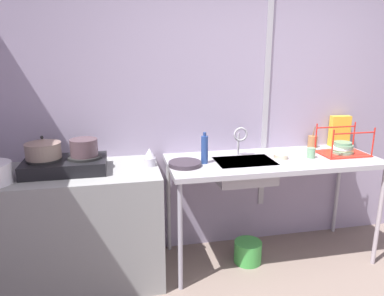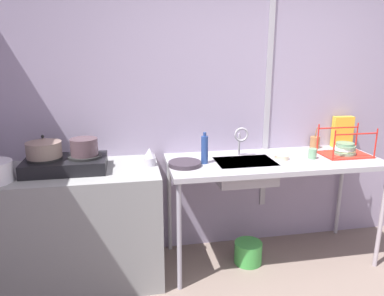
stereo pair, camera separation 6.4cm
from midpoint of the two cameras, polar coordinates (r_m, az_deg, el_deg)
wall_back at (r=3.31m, az=9.35°, el=4.92°), size 5.24×0.10×2.42m
wall_metal_strip at (r=3.30m, az=12.46°, el=6.85°), size 0.05×0.01×1.93m
counter_concrete at (r=3.01m, az=-17.20°, el=-11.71°), size 1.29×0.68×0.92m
counter_sink at (r=3.08m, az=13.44°, el=-2.79°), size 1.77×0.68×0.92m
stove at (r=2.83m, az=-18.83°, el=-2.40°), size 0.59×0.37×0.11m
pot_on_left_burner at (r=2.82m, az=-21.92°, el=0.06°), size 0.25×0.25×0.17m
pot_on_right_burner at (r=2.78m, az=-16.14°, el=0.18°), size 0.20×0.20×0.13m
percolator at (r=2.82m, az=-6.12°, el=-1.42°), size 0.09×0.09×0.14m
sink_basin at (r=2.99m, az=9.01°, el=-3.72°), size 0.48×0.33×0.18m
faucet at (r=3.06m, az=8.38°, el=1.78°), size 0.12×0.07×0.25m
frying_pan at (r=2.80m, az=-0.50°, el=-2.52°), size 0.26×0.26×0.03m
dish_rack at (r=3.36m, az=23.65°, el=-0.28°), size 0.40×0.28×0.25m
cup_by_rack at (r=3.16m, az=19.18°, el=-0.85°), size 0.07×0.07×0.09m
small_bowl_on_drainboard at (r=3.08m, az=14.65°, el=-1.40°), size 0.12×0.12×0.04m
bottle_by_sink at (r=2.84m, az=2.66°, el=-0.24°), size 0.06×0.06×0.25m
cereal_box at (r=3.65m, az=23.27°, el=2.41°), size 0.19×0.09×0.29m
utensil_jar at (r=3.52m, az=19.44°, el=0.88°), size 0.09×0.09×0.20m
bucket_on_floor at (r=3.28m, az=9.49°, el=-16.08°), size 0.24×0.24×0.19m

